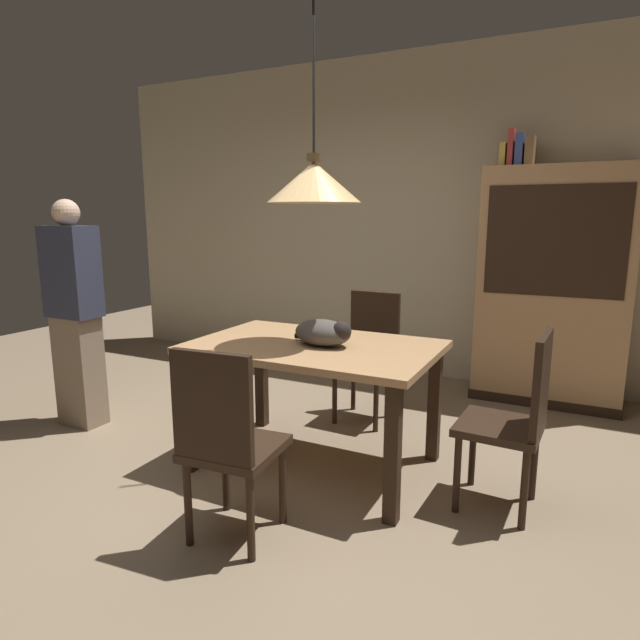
{
  "coord_description": "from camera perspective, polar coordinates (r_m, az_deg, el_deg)",
  "views": [
    {
      "loc": [
        1.47,
        -2.22,
        1.48
      ],
      "look_at": [
        0.04,
        0.67,
        0.85
      ],
      "focal_mm": 30.06,
      "sensor_mm": 36.0,
      "label": 1
    }
  ],
  "objects": [
    {
      "name": "chair_near_front",
      "position": [
        2.47,
        -9.98,
        -12.27
      ],
      "size": [
        0.43,
        0.43,
        0.93
      ],
      "color": "black",
      "rests_on": "ground"
    },
    {
      "name": "dining_table",
      "position": [
        3.13,
        -0.61,
        -4.34
      ],
      "size": [
        1.4,
        0.9,
        0.75
      ],
      "color": "tan",
      "rests_on": "ground"
    },
    {
      "name": "book_red_tall",
      "position": [
        4.6,
        19.75,
        16.8
      ],
      "size": [
        0.04,
        0.22,
        0.28
      ],
      "primitive_type": "cube",
      "color": "#B73833",
      "rests_on": "hutch_bookcase"
    },
    {
      "name": "book_brown_thick",
      "position": [
        4.58,
        21.51,
        16.34
      ],
      "size": [
        0.06,
        0.24,
        0.22
      ],
      "primitive_type": "cube",
      "color": "brown",
      "rests_on": "hutch_bookcase"
    },
    {
      "name": "back_wall",
      "position": [
        5.08,
        9.7,
        10.57
      ],
      "size": [
        6.4,
        0.1,
        2.9
      ],
      "primitive_type": "cube",
      "color": "beige",
      "rests_on": "ground"
    },
    {
      "name": "chair_right_side",
      "position": [
        2.86,
        20.2,
        -9.43
      ],
      "size": [
        0.42,
        0.42,
        0.93
      ],
      "color": "black",
      "rests_on": "ground"
    },
    {
      "name": "hutch_bookcase",
      "position": [
        4.58,
        23.46,
        2.74
      ],
      "size": [
        1.12,
        0.45,
        1.85
      ],
      "color": "tan",
      "rests_on": "ground"
    },
    {
      "name": "pendant_lamp",
      "position": [
        3.02,
        -0.65,
        14.52
      ],
      "size": [
        0.52,
        0.52,
        1.3
      ],
      "color": "#E5B775"
    },
    {
      "name": "book_blue_wide",
      "position": [
        4.59,
        20.55,
        16.51
      ],
      "size": [
        0.06,
        0.24,
        0.24
      ],
      "primitive_type": "cube",
      "color": "#384C93",
      "rests_on": "hutch_bookcase"
    },
    {
      "name": "person_standing",
      "position": [
        4.1,
        -24.63,
        0.48
      ],
      "size": [
        0.36,
        0.22,
        1.59
      ],
      "color": "#84705B",
      "rests_on": "ground"
    },
    {
      "name": "ground",
      "position": [
        3.05,
        -6.66,
        -18.1
      ],
      "size": [
        10.0,
        10.0,
        0.0
      ],
      "primitive_type": "plane",
      "color": "#847056"
    },
    {
      "name": "chair_far_back",
      "position": [
        3.94,
        5.24,
        -3.21
      ],
      "size": [
        0.41,
        0.41,
        0.93
      ],
      "color": "black",
      "rests_on": "ground"
    },
    {
      "name": "cat_sleeping",
      "position": [
        3.04,
        0.47,
        -1.34
      ],
      "size": [
        0.39,
        0.24,
        0.16
      ],
      "color": "#4C4742",
      "rests_on": "dining_table"
    },
    {
      "name": "book_yellow_short",
      "position": [
        4.6,
        18.98,
        16.22
      ],
      "size": [
        0.04,
        0.2,
        0.18
      ],
      "primitive_type": "cube",
      "color": "gold",
      "rests_on": "hutch_bookcase"
    }
  ]
}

